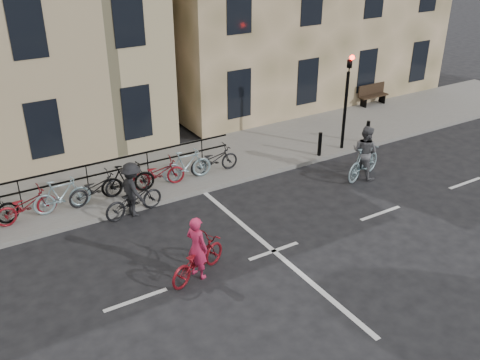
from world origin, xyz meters
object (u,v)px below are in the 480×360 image
cyclist_grey (364,157)px  cyclist_pink (197,256)px  bench (372,94)px  traffic_light (347,90)px  cyclist_dark (133,195)px

cyclist_grey → cyclist_pink: bearing=87.9°
cyclist_grey → bench: bearing=-63.6°
bench → cyclist_grey: bearing=-135.9°
traffic_light → bench: bearing=35.2°
bench → cyclist_dark: (-13.50, -3.83, 0.00)m
traffic_light → bench: (4.80, 3.39, -1.78)m
cyclist_grey → cyclist_dark: (-7.79, 1.69, -0.09)m
traffic_light → cyclist_grey: bearing=-113.0°
bench → cyclist_grey: (-5.71, -5.52, 0.10)m
traffic_light → cyclist_pink: (-8.48, -4.24, -1.86)m
cyclist_pink → cyclist_dark: cyclist_dark is taller
cyclist_pink → cyclist_dark: bearing=-19.3°
cyclist_pink → cyclist_dark: (-0.22, 3.80, 0.09)m
bench → cyclist_pink: 15.32m
traffic_light → cyclist_dark: (-8.70, -0.44, -1.78)m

